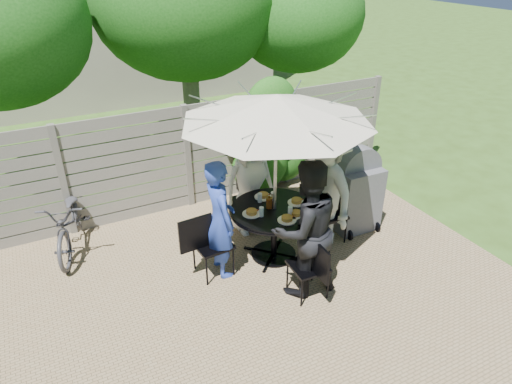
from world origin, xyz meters
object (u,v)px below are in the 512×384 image
umbrella (277,108)px  person_front (305,230)px  plate_left (252,213)px  syrup_jug (269,203)px  chair_left (212,256)px  plate_front (287,219)px  chair_front (308,278)px  bbq_grill (356,193)px  plate_extra (296,214)px  bicycle (72,220)px  glass_back (260,198)px  patio_table (274,223)px  person_left (220,219)px  glass_left (261,212)px  plate_back (263,196)px  glass_front (290,211)px  person_back (250,183)px  coffee_cup (274,196)px  chair_back (247,210)px  person_right (324,189)px  chair_right (329,224)px  plate_right (297,201)px

umbrella → person_front: bearing=-91.4°
plate_left → syrup_jug: syrup_jug is taller
chair_left → plate_front: 1.17m
chair_front → bbq_grill: bbq_grill is taller
plate_extra → bicycle: size_ratio=0.14×
glass_back → bicycle: (-2.49, 1.35, -0.42)m
umbrella → chair_front: (-0.02, -0.97, -2.01)m
patio_table → chair_front: 1.01m
chair_front → syrup_jug: bearing=4.6°
person_left → glass_left: person_left is taller
plate_left → bicycle: (-2.23, 1.60, -0.38)m
plate_back → glass_front: 0.63m
plate_front → glass_front: 0.15m
glass_back → bbq_grill: bbq_grill is taller
plate_back → bbq_grill: 1.57m
person_left → syrup_jug: size_ratio=10.78×
person_back → coffee_cup: bearing=-80.7°
chair_back → person_front: (-0.04, -1.79, 0.67)m
chair_left → glass_back: bearing=11.3°
patio_table → person_front: 0.91m
umbrella → chair_left: 2.21m
umbrella → person_right: (0.83, -0.02, -1.36)m
person_left → plate_left: size_ratio=6.63×
plate_extra → bicycle: (-2.76, 1.91, -0.38)m
chair_right → person_right: person_right is taller
person_front → plate_right: person_front is taller
glass_front → syrup_jug: 0.35m
bbq_grill → patio_table: bearing=-175.2°
person_back → plate_left: 0.90m
plate_right → syrup_jug: 0.43m
glass_back → chair_front: bearing=-86.5°
plate_back → bicycle: size_ratio=0.15×
person_back → plate_left: size_ratio=6.45×
person_back → plate_right: 0.90m
glass_back → glass_left: size_ratio=1.00×
syrup_jug → chair_back: bearing=84.8°
person_left → person_right: person_right is taller
syrup_jug → coffee_cup: syrup_jug is taller
chair_back → chair_right: bearing=48.1°
person_left → plate_right: size_ratio=6.63×
chair_right → plate_left: bearing=0.8°
plate_left → glass_front: bearing=-30.5°
chair_back → syrup_jug: syrup_jug is taller
chair_right → coffee_cup: size_ratio=7.91×
coffee_cup → plate_right: bearing=-41.6°
plate_front → umbrella: bearing=88.6°
person_front → glass_left: person_front is taller
patio_table → plate_left: size_ratio=4.91×
person_front → chair_right: 1.44m
syrup_jug → person_back: bearing=84.2°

